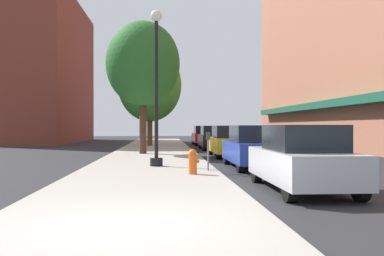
{
  "coord_description": "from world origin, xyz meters",
  "views": [
    {
      "loc": [
        0.52,
        -6.41,
        1.63
      ],
      "look_at": [
        1.96,
        14.48,
        1.54
      ],
      "focal_mm": 39.41,
      "sensor_mm": 36.0,
      "label": 1
    }
  ],
  "objects_px": {
    "car_silver": "(302,159)",
    "car_blue": "(253,147)",
    "tree_mid": "(150,85)",
    "fire_hydrant": "(193,161)",
    "car_black": "(213,138)",
    "car_yellow": "(229,142)",
    "car_red": "(204,136)",
    "tree_near": "(143,64)",
    "parking_meter_near": "(208,146)",
    "lamppost": "(156,85)"
  },
  "relations": [
    {
      "from": "fire_hydrant",
      "to": "parking_meter_near",
      "type": "distance_m",
      "value": 1.25
    },
    {
      "from": "car_yellow",
      "to": "car_blue",
      "type": "bearing_deg",
      "value": -90.75
    },
    {
      "from": "tree_near",
      "to": "car_yellow",
      "type": "bearing_deg",
      "value": -14.57
    },
    {
      "from": "car_red",
      "to": "car_blue",
      "type": "bearing_deg",
      "value": -90.59
    },
    {
      "from": "lamppost",
      "to": "tree_mid",
      "type": "relative_size",
      "value": 0.78
    },
    {
      "from": "car_red",
      "to": "tree_near",
      "type": "bearing_deg",
      "value": -110.7
    },
    {
      "from": "tree_mid",
      "to": "car_black",
      "type": "relative_size",
      "value": 1.75
    },
    {
      "from": "tree_near",
      "to": "car_yellow",
      "type": "relative_size",
      "value": 1.7
    },
    {
      "from": "car_black",
      "to": "lamppost",
      "type": "bearing_deg",
      "value": -106.89
    },
    {
      "from": "car_blue",
      "to": "car_black",
      "type": "bearing_deg",
      "value": 91.59
    },
    {
      "from": "tree_near",
      "to": "car_blue",
      "type": "height_order",
      "value": "tree_near"
    },
    {
      "from": "car_red",
      "to": "fire_hydrant",
      "type": "bearing_deg",
      "value": -96.99
    },
    {
      "from": "fire_hydrant",
      "to": "car_red",
      "type": "bearing_deg",
      "value": 83.59
    },
    {
      "from": "tree_mid",
      "to": "car_yellow",
      "type": "bearing_deg",
      "value": -67.3
    },
    {
      "from": "car_blue",
      "to": "car_red",
      "type": "distance_m",
      "value": 19.76
    },
    {
      "from": "tree_near",
      "to": "tree_mid",
      "type": "bearing_deg",
      "value": 89.54
    },
    {
      "from": "fire_hydrant",
      "to": "parking_meter_near",
      "type": "xyz_separation_m",
      "value": [
        0.59,
        1.02,
        0.43
      ]
    },
    {
      "from": "parking_meter_near",
      "to": "car_black",
      "type": "height_order",
      "value": "car_black"
    },
    {
      "from": "car_blue",
      "to": "car_yellow",
      "type": "bearing_deg",
      "value": 91.59
    },
    {
      "from": "parking_meter_near",
      "to": "tree_mid",
      "type": "height_order",
      "value": "tree_mid"
    },
    {
      "from": "car_blue",
      "to": "car_black",
      "type": "height_order",
      "value": "same"
    },
    {
      "from": "parking_meter_near",
      "to": "car_silver",
      "type": "height_order",
      "value": "car_silver"
    },
    {
      "from": "fire_hydrant",
      "to": "car_red",
      "type": "height_order",
      "value": "car_red"
    },
    {
      "from": "fire_hydrant",
      "to": "tree_mid",
      "type": "relative_size",
      "value": 0.1
    },
    {
      "from": "tree_near",
      "to": "parking_meter_near",
      "type": "bearing_deg",
      "value": -73.88
    },
    {
      "from": "tree_mid",
      "to": "car_silver",
      "type": "relative_size",
      "value": 1.75
    },
    {
      "from": "fire_hydrant",
      "to": "car_black",
      "type": "xyz_separation_m",
      "value": [
        2.54,
        15.99,
        0.29
      ]
    },
    {
      "from": "lamppost",
      "to": "car_black",
      "type": "relative_size",
      "value": 1.37
    },
    {
      "from": "car_silver",
      "to": "tree_mid",
      "type": "bearing_deg",
      "value": 100.01
    },
    {
      "from": "lamppost",
      "to": "car_yellow",
      "type": "height_order",
      "value": "lamppost"
    },
    {
      "from": "car_red",
      "to": "car_silver",
      "type": "bearing_deg",
      "value": -90.59
    },
    {
      "from": "car_silver",
      "to": "car_red",
      "type": "distance_m",
      "value": 25.49
    },
    {
      "from": "fire_hydrant",
      "to": "car_black",
      "type": "relative_size",
      "value": 0.18
    },
    {
      "from": "fire_hydrant",
      "to": "car_red",
      "type": "xyz_separation_m",
      "value": [
        2.54,
        22.66,
        0.29
      ]
    },
    {
      "from": "car_yellow",
      "to": "tree_mid",
      "type": "bearing_deg",
      "value": 111.96
    },
    {
      "from": "car_silver",
      "to": "car_blue",
      "type": "xyz_separation_m",
      "value": [
        0.0,
        5.73,
        0.0
      ]
    },
    {
      "from": "tree_mid",
      "to": "car_silver",
      "type": "height_order",
      "value": "tree_mid"
    },
    {
      "from": "lamppost",
      "to": "car_blue",
      "type": "xyz_separation_m",
      "value": [
        3.73,
        0.13,
        -2.39
      ]
    },
    {
      "from": "car_silver",
      "to": "car_black",
      "type": "height_order",
      "value": "same"
    },
    {
      "from": "lamppost",
      "to": "car_yellow",
      "type": "relative_size",
      "value": 1.37
    },
    {
      "from": "parking_meter_near",
      "to": "car_red",
      "type": "relative_size",
      "value": 0.3
    },
    {
      "from": "car_yellow",
      "to": "car_red",
      "type": "bearing_deg",
      "value": 89.25
    },
    {
      "from": "parking_meter_near",
      "to": "car_yellow",
      "type": "distance_m",
      "value": 8.17
    },
    {
      "from": "tree_near",
      "to": "car_yellow",
      "type": "xyz_separation_m",
      "value": [
        4.59,
        -1.19,
        -4.25
      ]
    },
    {
      "from": "car_yellow",
      "to": "fire_hydrant",
      "type": "bearing_deg",
      "value": -106.62
    },
    {
      "from": "fire_hydrant",
      "to": "car_black",
      "type": "distance_m",
      "value": 16.19
    },
    {
      "from": "lamppost",
      "to": "parking_meter_near",
      "type": "height_order",
      "value": "lamppost"
    },
    {
      "from": "parking_meter_near",
      "to": "car_silver",
      "type": "bearing_deg",
      "value": -63.11
    },
    {
      "from": "car_black",
      "to": "parking_meter_near",
      "type": "bearing_deg",
      "value": -98.54
    },
    {
      "from": "fire_hydrant",
      "to": "car_yellow",
      "type": "relative_size",
      "value": 0.18
    }
  ]
}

